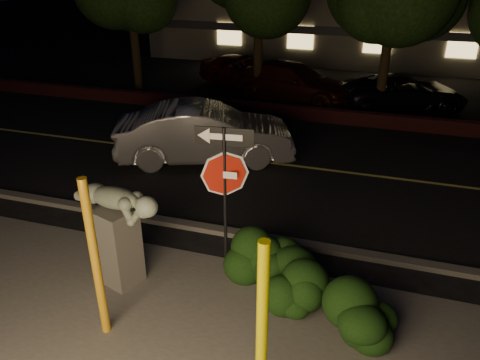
# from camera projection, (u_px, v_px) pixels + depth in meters

# --- Properties ---
(ground) EXTENTS (90.00, 90.00, 0.00)m
(ground) POSITION_uv_depth(u_px,v_px,m) (301.00, 132.00, 16.54)
(ground) COLOR black
(ground) RESTS_ON ground
(road) EXTENTS (80.00, 8.00, 0.01)m
(road) POSITION_uv_depth(u_px,v_px,m) (283.00, 165.00, 13.97)
(road) COLOR black
(road) RESTS_ON ground
(lane_marking) EXTENTS (80.00, 0.12, 0.00)m
(lane_marking) POSITION_uv_depth(u_px,v_px,m) (283.00, 164.00, 13.96)
(lane_marking) COLOR #C2BD4D
(lane_marking) RESTS_ON road
(curb) EXTENTS (80.00, 0.25, 0.12)m
(curb) POSITION_uv_depth(u_px,v_px,m) (243.00, 234.00, 10.43)
(curb) COLOR #4C4944
(curb) RESTS_ON ground
(brick_wall) EXTENTS (40.00, 0.35, 0.50)m
(brick_wall) POSITION_uv_depth(u_px,v_px,m) (308.00, 114.00, 17.54)
(brick_wall) COLOR #441616
(brick_wall) RESTS_ON ground
(parking_lot) EXTENTS (40.00, 12.00, 0.01)m
(parking_lot) POSITION_uv_depth(u_px,v_px,m) (328.00, 83.00, 22.54)
(parking_lot) COLOR black
(parking_lot) RESTS_ON ground
(building) EXTENTS (22.00, 10.20, 4.00)m
(building) POSITION_uv_depth(u_px,v_px,m) (349.00, 19.00, 28.50)
(building) COLOR #656050
(building) RESTS_ON ground
(yellow_pole_left) EXTENTS (0.14, 0.14, 2.86)m
(yellow_pole_left) POSITION_uv_depth(u_px,v_px,m) (95.00, 261.00, 7.24)
(yellow_pole_left) COLOR gold
(yellow_pole_left) RESTS_ON ground
(yellow_pole_right) EXTENTS (0.15, 0.15, 2.91)m
(yellow_pole_right) POSITION_uv_depth(u_px,v_px,m) (262.00, 341.00, 5.73)
(yellow_pole_right) COLOR #D7CA00
(yellow_pole_right) RESTS_ON ground
(signpost) EXTENTS (1.03, 0.16, 3.06)m
(signpost) POSITION_uv_depth(u_px,v_px,m) (225.00, 175.00, 8.31)
(signpost) COLOR black
(signpost) RESTS_ON ground
(sculpture) EXTENTS (1.97, 1.09, 2.13)m
(sculpture) POSITION_uv_depth(u_px,v_px,m) (117.00, 224.00, 8.45)
(sculpture) COLOR #4C4944
(sculpture) RESTS_ON ground
(hedge_center) EXTENTS (2.07, 1.40, 0.98)m
(hedge_center) POSITION_uv_depth(u_px,v_px,m) (272.00, 262.00, 8.80)
(hedge_center) COLOR black
(hedge_center) RESTS_ON ground
(hedge_right) EXTENTS (1.63, 0.89, 1.06)m
(hedge_right) POSITION_uv_depth(u_px,v_px,m) (302.00, 287.00, 8.08)
(hedge_right) COLOR black
(hedge_right) RESTS_ON ground
(hedge_far_right) EXTENTS (1.73, 1.38, 1.04)m
(hedge_far_right) POSITION_uv_depth(u_px,v_px,m) (368.00, 318.00, 7.40)
(hedge_far_right) COLOR black
(hedge_far_right) RESTS_ON ground
(silver_sedan) EXTENTS (5.53, 3.57, 1.72)m
(silver_sedan) POSITION_uv_depth(u_px,v_px,m) (205.00, 133.00, 13.94)
(silver_sedan) COLOR #B8B8BD
(silver_sedan) RESTS_ON ground
(parked_car_red) EXTENTS (4.74, 3.54, 1.50)m
(parked_car_red) POSITION_uv_depth(u_px,v_px,m) (242.00, 71.00, 21.55)
(parked_car_red) COLOR #661609
(parked_car_red) RESTS_ON ground
(parked_car_darkred) EXTENTS (5.74, 3.24, 1.57)m
(parked_car_darkred) POSITION_uv_depth(u_px,v_px,m) (292.00, 82.00, 19.63)
(parked_car_darkred) COLOR #3B140C
(parked_car_darkred) RESTS_ON ground
(parked_car_dark) EXTENTS (5.28, 3.57, 1.35)m
(parked_car_dark) POSITION_uv_depth(u_px,v_px,m) (404.00, 93.00, 18.62)
(parked_car_dark) COLOR black
(parked_car_dark) RESTS_ON ground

